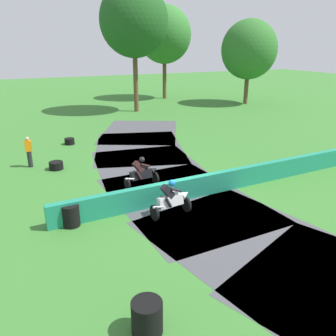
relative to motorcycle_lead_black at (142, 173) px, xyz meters
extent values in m
plane|color=#38752D|center=(1.04, -2.02, -0.65)|extent=(120.00, 120.00, 0.00)
cube|color=#47474C|center=(3.59, 9.95, -0.64)|extent=(8.08, 9.07, 0.01)
cube|color=#47474C|center=(2.07, 6.12, -0.64)|extent=(7.22, 8.71, 0.01)
cube|color=#47474C|center=(1.22, 2.09, -0.64)|extent=(6.16, 8.09, 0.01)
cube|color=#47474C|center=(1.06, -2.02, -0.64)|extent=(5.63, 7.74, 0.01)
cube|color=#47474C|center=(1.60, -6.10, -0.64)|extent=(6.77, 8.46, 0.01)
cube|color=#1E8466|center=(6.01, -1.79, -0.20)|extent=(20.92, 1.28, 0.90)
cylinder|color=black|center=(0.63, -0.05, -0.36)|extent=(0.14, 0.73, 0.73)
cylinder|color=black|center=(-0.77, -0.14, -0.36)|extent=(0.14, 0.73, 0.73)
cube|color=black|center=(-0.07, -0.02, -0.06)|extent=(1.02, 0.44, 0.46)
ellipsoid|color=black|center=(0.10, 0.06, 0.19)|extent=(0.46, 0.36, 0.30)
cone|color=black|center=(0.60, 0.06, 0.05)|extent=(0.42, 0.42, 0.47)
cylinder|color=#B2B2B7|center=(-0.66, -0.20, -0.11)|extent=(0.41, 0.12, 0.18)
cube|color=#331919|center=(-0.16, 0.07, 0.31)|extent=(0.52, 0.42, 0.62)
sphere|color=black|center=(0.05, 0.15, 0.58)|extent=(0.26, 0.26, 0.26)
cylinder|color=#331919|center=(0.11, 0.27, 0.29)|extent=(0.43, 0.12, 0.24)
cylinder|color=#331919|center=(0.13, -0.08, 0.38)|extent=(0.43, 0.12, 0.24)
cylinder|color=#331919|center=(-0.27, 0.15, -0.09)|extent=(0.28, 0.20, 0.42)
cylinder|color=#331919|center=(-0.24, -0.20, 0.00)|extent=(0.28, 0.20, 0.42)
cylinder|color=black|center=(0.65, -3.08, -0.35)|extent=(0.16, 0.70, 0.69)
cylinder|color=black|center=(-0.74, -3.22, -0.35)|extent=(0.16, 0.70, 0.69)
cube|color=silver|center=(-0.05, -3.09, -0.05)|extent=(1.03, 0.44, 0.44)
ellipsoid|color=silver|center=(0.12, -3.03, 0.20)|extent=(0.47, 0.36, 0.28)
cone|color=silver|center=(0.62, -3.01, 0.06)|extent=(0.42, 0.40, 0.45)
cylinder|color=#B2B2B7|center=(-0.64, -3.29, -0.11)|extent=(0.42, 0.13, 0.17)
cube|color=black|center=(-0.14, -3.04, 0.32)|extent=(0.53, 0.38, 0.61)
sphere|color=#1E7FE0|center=(0.08, -2.97, 0.60)|extent=(0.26, 0.26, 0.26)
cylinder|color=black|center=(0.12, -2.83, 0.32)|extent=(0.43, 0.12, 0.24)
cylinder|color=black|center=(0.16, -3.18, 0.38)|extent=(0.43, 0.12, 0.24)
cylinder|color=black|center=(-0.25, -2.93, -0.07)|extent=(0.28, 0.17, 0.42)
cylinder|color=black|center=(-0.21, -3.29, 0.00)|extent=(0.28, 0.17, 0.42)
cylinder|color=black|center=(-1.80, 8.56, -0.55)|extent=(0.62, 0.62, 0.20)
cylinder|color=black|center=(-1.80, 8.56, -0.35)|extent=(0.62, 0.62, 0.20)
cylinder|color=black|center=(-3.26, 4.01, -0.55)|extent=(0.71, 0.71, 0.20)
cylinder|color=black|center=(-3.26, 4.01, -0.35)|extent=(0.71, 0.71, 0.20)
cylinder|color=black|center=(-3.60, -2.35, -0.55)|extent=(0.61, 0.61, 0.20)
cylinder|color=black|center=(-3.60, -2.35, -0.35)|extent=(0.61, 0.61, 0.20)
cylinder|color=black|center=(-3.60, -2.35, -0.15)|extent=(0.61, 0.61, 0.20)
cylinder|color=black|center=(-3.60, -2.35, 0.05)|extent=(0.61, 0.61, 0.20)
cylinder|color=black|center=(-2.92, -8.01, -0.55)|extent=(0.72, 0.72, 0.20)
cylinder|color=black|center=(-2.92, -8.01, -0.35)|extent=(0.72, 0.72, 0.20)
cylinder|color=black|center=(-2.92, -8.01, -0.15)|extent=(0.72, 0.72, 0.20)
cylinder|color=black|center=(-2.92, -8.01, 0.05)|extent=(0.72, 0.72, 0.20)
cylinder|color=#232328|center=(-4.44, 4.97, -0.22)|extent=(0.24, 0.24, 0.86)
cube|color=orange|center=(-4.44, 4.97, 0.49)|extent=(0.34, 0.22, 0.56)
sphere|color=tan|center=(-4.44, 4.97, 0.88)|extent=(0.20, 0.20, 0.20)
cylinder|color=brown|center=(6.13, 17.81, 2.10)|extent=(0.44, 0.44, 5.50)
ellipsoid|color=#1E511E|center=(6.13, 17.81, 7.45)|extent=(6.12, 6.12, 6.43)
cylinder|color=brown|center=(18.38, 17.10, 0.93)|extent=(0.44, 0.44, 3.15)
ellipsoid|color=#2D6B28|center=(18.38, 17.10, 4.94)|extent=(5.73, 5.73, 6.02)
cylinder|color=brown|center=(12.05, 24.40, 1.63)|extent=(0.44, 0.44, 4.55)
ellipsoid|color=#33752D|center=(12.05, 24.40, 6.47)|extent=(6.05, 6.05, 6.35)
camera|label=1|loc=(-5.06, -13.78, 5.50)|focal=37.07mm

